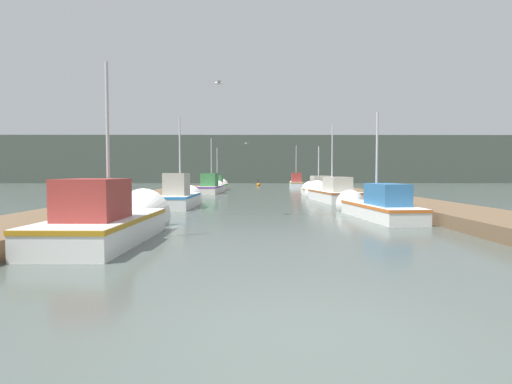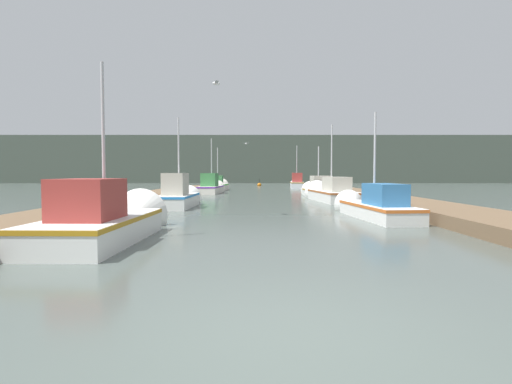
{
  "view_description": "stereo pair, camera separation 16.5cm",
  "coord_description": "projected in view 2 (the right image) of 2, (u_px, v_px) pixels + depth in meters",
  "views": [
    {
      "loc": [
        -0.55,
        -4.02,
        1.65
      ],
      "look_at": [
        -0.45,
        12.77,
        0.84
      ],
      "focal_mm": 28.0,
      "sensor_mm": 36.0,
      "label": 1
    },
    {
      "loc": [
        -0.38,
        -4.02,
        1.65
      ],
      "look_at": [
        -0.45,
        12.77,
        0.84
      ],
      "focal_mm": 28.0,
      "sensor_mm": 36.0,
      "label": 2
    }
  ],
  "objects": [
    {
      "name": "fishing_boat_0",
      "position": [
        111.0,
        220.0,
        10.05
      ],
      "size": [
        1.92,
        5.44,
        4.85
      ],
      "rotation": [
        0.0,
        0.0,
        -0.02
      ],
      "color": "silver",
      "rests_on": "ground_plane"
    },
    {
      "name": "ground_plane",
      "position": [
        295.0,
        333.0,
        4.09
      ],
      "size": [
        200.0,
        200.0,
        0.0
      ],
      "color": "#47514C"
    },
    {
      "name": "fishing_boat_4",
      "position": [
        319.0,
        190.0,
        28.59
      ],
      "size": [
        1.99,
        4.66,
        4.07
      ],
      "rotation": [
        0.0,
        0.0,
        0.08
      ],
      "color": "silver",
      "rests_on": "ground_plane"
    },
    {
      "name": "channel_buoy",
      "position": [
        261.0,
        185.0,
        50.15
      ],
      "size": [
        0.51,
        0.51,
        1.01
      ],
      "color": "#BF6513",
      "rests_on": "ground_plane"
    },
    {
      "name": "fishing_boat_2",
      "position": [
        181.0,
        196.0,
        19.41
      ],
      "size": [
        1.51,
        4.82,
        4.66
      ],
      "rotation": [
        0.0,
        0.0,
        -0.02
      ],
      "color": "silver",
      "rests_on": "ground_plane"
    },
    {
      "name": "dock_left",
      "position": [
        135.0,
        202.0,
        20.09
      ],
      "size": [
        2.76,
        40.0,
        0.41
      ],
      "color": "brown",
      "rests_on": "ground_plane"
    },
    {
      "name": "dock_right",
      "position": [
        396.0,
        202.0,
        20.03
      ],
      "size": [
        2.76,
        40.0,
        0.41
      ],
      "color": "brown",
      "rests_on": "ground_plane"
    },
    {
      "name": "fishing_boat_5",
      "position": [
        214.0,
        187.0,
        32.91
      ],
      "size": [
        1.76,
        5.98,
        4.86
      ],
      "rotation": [
        0.0,
        0.0,
        -0.06
      ],
      "color": "silver",
      "rests_on": "ground_plane"
    },
    {
      "name": "fishing_boat_7",
      "position": [
        298.0,
        183.0,
        43.61
      ],
      "size": [
        1.64,
        5.43,
        4.92
      ],
      "rotation": [
        0.0,
        0.0,
        -0.06
      ],
      "color": "silver",
      "rests_on": "ground_plane"
    },
    {
      "name": "mooring_piling_1",
      "position": [
        206.0,
        183.0,
        38.48
      ],
      "size": [
        0.33,
        0.33,
        1.35
      ],
      "color": "#473523",
      "rests_on": "ground_plane"
    },
    {
      "name": "fishing_boat_6",
      "position": [
        220.0,
        186.0,
        37.99
      ],
      "size": [
        1.9,
        4.59,
        4.51
      ],
      "rotation": [
        0.0,
        0.0,
        -0.05
      ],
      "color": "silver",
      "rests_on": "ground_plane"
    },
    {
      "name": "fishing_boat_3",
      "position": [
        331.0,
        193.0,
        23.94
      ],
      "size": [
        2.38,
        6.43,
        5.03
      ],
      "rotation": [
        0.0,
        0.0,
        0.1
      ],
      "color": "silver",
      "rests_on": "ground_plane"
    },
    {
      "name": "mooring_piling_2",
      "position": [
        171.0,
        191.0,
        23.24
      ],
      "size": [
        0.34,
        0.34,
        1.2
      ],
      "color": "#473523",
      "rests_on": "ground_plane"
    },
    {
      "name": "seagull_lead",
      "position": [
        248.0,
        143.0,
        34.0
      ],
      "size": [
        0.56,
        0.31,
        0.12
      ],
      "rotation": [
        0.0,
        0.0,
        5.94
      ],
      "color": "white"
    },
    {
      "name": "fishing_boat_1",
      "position": [
        374.0,
        206.0,
        14.84
      ],
      "size": [
        1.86,
        5.65,
        4.24
      ],
      "rotation": [
        0.0,
        0.0,
        0.09
      ],
      "color": "silver",
      "rests_on": "ground_plane"
    },
    {
      "name": "distant_shore_ridge",
      "position": [
        260.0,
        161.0,
        72.12
      ],
      "size": [
        120.0,
        16.0,
        7.76
      ],
      "color": "#424C42",
      "rests_on": "ground_plane"
    },
    {
      "name": "seagull_1",
      "position": [
        218.0,
        83.0,
        14.42
      ],
      "size": [
        0.3,
        0.56,
        0.12
      ],
      "rotation": [
        0.0,
        0.0,
        4.92
      ],
      "color": "white"
    }
  ]
}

